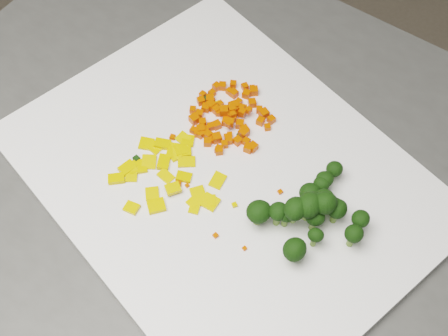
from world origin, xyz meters
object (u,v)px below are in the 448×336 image
(cutting_board, at_px, (224,175))
(pepper_pile, at_px, (169,173))
(counter_block, at_px, (249,310))
(carrot_pile, at_px, (232,112))
(broccoli_pile, at_px, (316,206))

(cutting_board, relative_size, pepper_pile, 3.88)
(counter_block, distance_m, carrot_pile, 0.49)
(counter_block, height_order, cutting_board, cutting_board)
(cutting_board, distance_m, carrot_pile, 0.08)
(counter_block, distance_m, pepper_pile, 0.49)
(carrot_pile, bearing_deg, pepper_pile, -114.91)
(carrot_pile, distance_m, pepper_pile, 0.12)
(carrot_pile, height_order, pepper_pile, carrot_pile)
(cutting_board, height_order, carrot_pile, carrot_pile)
(carrot_pile, relative_size, broccoli_pile, 0.83)
(carrot_pile, relative_size, pepper_pile, 0.86)
(carrot_pile, bearing_deg, cutting_board, -80.77)
(counter_block, height_order, carrot_pile, carrot_pile)
(cutting_board, relative_size, carrot_pile, 4.50)
(counter_block, distance_m, broccoli_pile, 0.50)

